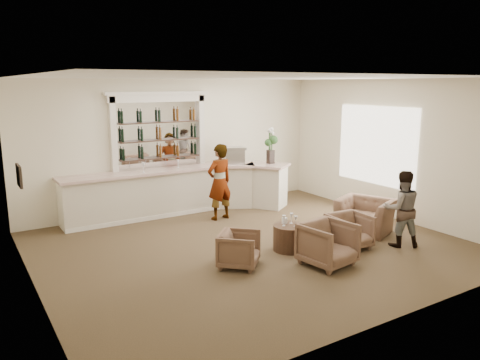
% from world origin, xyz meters
% --- Properties ---
extents(ground, '(8.00, 8.00, 0.00)m').
position_xyz_m(ground, '(0.00, 0.00, 0.00)').
color(ground, brown).
rests_on(ground, ground).
extents(room_shell, '(8.04, 7.02, 3.32)m').
position_xyz_m(room_shell, '(0.16, 0.71, 2.34)').
color(room_shell, '#F1E6C8').
rests_on(room_shell, ground).
extents(bar_counter, '(5.72, 1.80, 1.14)m').
position_xyz_m(bar_counter, '(-0.16, 3.00, 0.57)').
color(bar_counter, '#EEE8CF').
rests_on(bar_counter, ground).
extents(back_bar_alcove, '(2.64, 0.25, 3.00)m').
position_xyz_m(back_bar_alcove, '(-0.50, 3.41, 2.03)').
color(back_bar_alcove, white).
rests_on(back_bar_alcove, ground).
extents(cocktail_table, '(0.64, 0.64, 0.50)m').
position_xyz_m(cocktail_table, '(0.51, -0.55, 0.25)').
color(cocktail_table, '#43291D').
rests_on(cocktail_table, ground).
extents(sommelier, '(0.71, 0.51, 1.81)m').
position_xyz_m(sommelier, '(0.41, 2.02, 0.91)').
color(sommelier, gray).
rests_on(sommelier, ground).
extents(guest, '(0.93, 0.87, 1.53)m').
position_xyz_m(guest, '(2.53, -1.53, 0.76)').
color(guest, gray).
rests_on(guest, ground).
extents(armchair_left, '(0.97, 0.97, 0.63)m').
position_xyz_m(armchair_left, '(-0.77, -0.74, 0.32)').
color(armchair_left, brown).
rests_on(armchair_left, ground).
extents(armchair_center, '(0.95, 0.97, 0.78)m').
position_xyz_m(armchair_center, '(0.61, -1.53, 0.39)').
color(armchair_center, brown).
rests_on(armchair_center, ground).
extents(armchair_right, '(0.78, 0.80, 0.68)m').
position_xyz_m(armchair_right, '(1.60, -1.06, 0.34)').
color(armchair_right, brown).
rests_on(armchair_right, ground).
extents(armchair_far, '(1.34, 1.41, 0.72)m').
position_xyz_m(armchair_far, '(2.63, -0.50, 0.36)').
color(armchair_far, brown).
rests_on(armchair_far, ground).
extents(espresso_machine, '(0.62, 0.57, 0.44)m').
position_xyz_m(espresso_machine, '(1.35, 2.91, 1.36)').
color(espresso_machine, '#B3B3B7').
rests_on(espresso_machine, bar_counter).
extents(flower_vase, '(0.25, 0.25, 0.94)m').
position_xyz_m(flower_vase, '(2.16, 2.42, 1.67)').
color(flower_vase, black).
rests_on(flower_vase, bar_counter).
extents(wine_glass_bar_left, '(0.07, 0.07, 0.21)m').
position_xyz_m(wine_glass_bar_left, '(-1.11, 2.97, 1.25)').
color(wine_glass_bar_left, white).
rests_on(wine_glass_bar_left, bar_counter).
extents(wine_glass_bar_right, '(0.07, 0.07, 0.21)m').
position_xyz_m(wine_glass_bar_right, '(-0.17, 3.09, 1.25)').
color(wine_glass_bar_right, white).
rests_on(wine_glass_bar_right, bar_counter).
extents(wine_glass_tbl_a, '(0.07, 0.07, 0.21)m').
position_xyz_m(wine_glass_tbl_a, '(0.39, -0.52, 0.60)').
color(wine_glass_tbl_a, white).
rests_on(wine_glass_tbl_a, cocktail_table).
extents(wine_glass_tbl_b, '(0.07, 0.07, 0.21)m').
position_xyz_m(wine_glass_tbl_b, '(0.61, -0.47, 0.60)').
color(wine_glass_tbl_b, white).
rests_on(wine_glass_tbl_b, cocktail_table).
extents(wine_glass_tbl_c, '(0.07, 0.07, 0.21)m').
position_xyz_m(wine_glass_tbl_c, '(0.55, -0.68, 0.60)').
color(wine_glass_tbl_c, white).
rests_on(wine_glass_tbl_c, cocktail_table).
extents(napkin_holder, '(0.08, 0.08, 0.12)m').
position_xyz_m(napkin_holder, '(0.49, -0.41, 0.56)').
color(napkin_holder, white).
rests_on(napkin_holder, cocktail_table).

